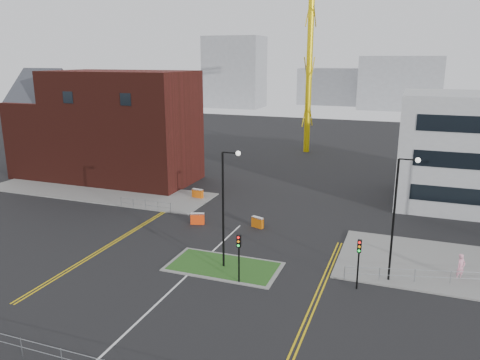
# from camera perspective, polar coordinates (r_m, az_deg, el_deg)

# --- Properties ---
(ground) EXTENTS (200.00, 200.00, 0.00)m
(ground) POSITION_cam_1_polar(r_m,az_deg,el_deg) (31.08, -11.40, -15.74)
(ground) COLOR black
(ground) RESTS_ON ground
(pavement_left) EXTENTS (28.00, 8.00, 0.12)m
(pavement_left) POSITION_cam_1_polar(r_m,az_deg,el_deg) (58.52, -16.91, -1.33)
(pavement_left) COLOR slate
(pavement_left) RESTS_ON ground
(island_kerb) EXTENTS (8.60, 4.60, 0.08)m
(island_kerb) POSITION_cam_1_polar(r_m,az_deg,el_deg) (36.53, -2.00, -10.51)
(island_kerb) COLOR slate
(island_kerb) RESTS_ON ground
(grass_island) EXTENTS (8.00, 4.00, 0.12)m
(grass_island) POSITION_cam_1_polar(r_m,az_deg,el_deg) (36.52, -2.00, -10.48)
(grass_island) COLOR #22521B
(grass_island) RESTS_ON ground
(brick_building) EXTENTS (24.20, 10.07, 14.24)m
(brick_building) POSITION_cam_1_polar(r_m,az_deg,el_deg) (63.60, -16.28, 6.23)
(brick_building) COLOR #421610
(brick_building) RESTS_ON ground
(streetlamp_island) EXTENTS (1.46, 0.36, 9.18)m
(streetlamp_island) POSITION_cam_1_polar(r_m,az_deg,el_deg) (34.50, -1.75, -2.46)
(streetlamp_island) COLOR black
(streetlamp_island) RESTS_ON ground
(streetlamp_right_near) EXTENTS (1.46, 0.36, 9.18)m
(streetlamp_right_near) POSITION_cam_1_polar(r_m,az_deg,el_deg) (34.09, 18.68, -3.48)
(streetlamp_right_near) COLOR black
(streetlamp_right_near) RESTS_ON ground
(traffic_light_island) EXTENTS (0.28, 0.33, 3.65)m
(traffic_light_island) POSITION_cam_1_polar(r_m,az_deg,el_deg) (33.11, -0.14, -8.47)
(traffic_light_island) COLOR black
(traffic_light_island) RESTS_ON ground
(traffic_light_right) EXTENTS (0.28, 0.33, 3.65)m
(traffic_light_right) POSITION_cam_1_polar(r_m,az_deg,el_deg) (33.28, 14.28, -8.82)
(traffic_light_right) COLOR black
(traffic_light_right) RESTS_ON ground
(railing_front) EXTENTS (24.05, 0.05, 1.10)m
(railing_front) POSITION_cam_1_polar(r_m,az_deg,el_deg) (26.60, -18.65, -20.02)
(railing_front) COLOR gray
(railing_front) RESTS_ON ground
(railing_left) EXTENTS (6.05, 0.05, 1.10)m
(railing_left) POSITION_cam_1_polar(r_m,az_deg,el_deg) (50.21, -11.47, -2.79)
(railing_left) COLOR gray
(railing_left) RESTS_ON ground
(centre_line) EXTENTS (0.15, 30.00, 0.01)m
(centre_line) POSITION_cam_1_polar(r_m,az_deg,el_deg) (32.55, -9.51, -14.13)
(centre_line) COLOR silver
(centre_line) RESTS_ON ground
(yellow_left_a) EXTENTS (0.12, 24.00, 0.01)m
(yellow_left_a) POSITION_cam_1_polar(r_m,az_deg,el_deg) (43.14, -14.71, -6.98)
(yellow_left_a) COLOR gold
(yellow_left_a) RESTS_ON ground
(yellow_left_b) EXTENTS (0.12, 24.00, 0.01)m
(yellow_left_b) POSITION_cam_1_polar(r_m,az_deg,el_deg) (42.97, -14.38, -7.05)
(yellow_left_b) COLOR gold
(yellow_left_b) RESTS_ON ground
(yellow_right_a) EXTENTS (0.12, 20.00, 0.01)m
(yellow_right_a) POSITION_cam_1_polar(r_m,az_deg,el_deg) (32.92, 9.15, -13.77)
(yellow_right_a) COLOR gold
(yellow_right_a) RESTS_ON ground
(yellow_right_b) EXTENTS (0.12, 20.00, 0.01)m
(yellow_right_b) POSITION_cam_1_polar(r_m,az_deg,el_deg) (32.88, 9.67, -13.83)
(yellow_right_b) COLOR gold
(yellow_right_b) RESTS_ON ground
(skyline_a) EXTENTS (18.00, 12.00, 22.00)m
(skyline_a) POSITION_cam_1_polar(r_m,az_deg,el_deg) (152.71, -0.67, 13.01)
(skyline_a) COLOR gray
(skyline_a) RESTS_ON ground
(skyline_b) EXTENTS (24.00, 12.00, 16.00)m
(skyline_b) POSITION_cam_1_polar(r_m,az_deg,el_deg) (152.79, 18.93, 11.11)
(skyline_b) COLOR gray
(skyline_b) RESTS_ON ground
(skyline_d) EXTENTS (30.00, 12.00, 12.00)m
(skyline_d) POSITION_cam_1_polar(r_m,az_deg,el_deg) (164.38, 12.61, 11.04)
(skyline_d) COLOR gray
(skyline_d) RESTS_ON ground
(pedestrian) EXTENTS (0.84, 0.83, 1.96)m
(pedestrian) POSITION_cam_1_polar(r_m,az_deg,el_deg) (37.77, 25.32, -9.56)
(pedestrian) COLOR #F79FB9
(pedestrian) RESTS_ON ground
(barrier_left) EXTENTS (1.36, 0.63, 1.10)m
(barrier_left) POSITION_cam_1_polar(r_m,az_deg,el_deg) (53.44, -5.18, -1.64)
(barrier_left) COLOR #D5590B
(barrier_left) RESTS_ON ground
(barrier_mid) EXTENTS (1.38, 0.82, 1.10)m
(barrier_mid) POSITION_cam_1_polar(r_m,az_deg,el_deg) (45.36, -5.21, -4.66)
(barrier_mid) COLOR #FF420E
(barrier_mid) RESTS_ON ground
(barrier_right) EXTENTS (1.28, 0.79, 1.03)m
(barrier_right) POSITION_cam_1_polar(r_m,az_deg,el_deg) (44.34, 2.16, -5.12)
(barrier_right) COLOR #C95C0B
(barrier_right) RESTS_ON ground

